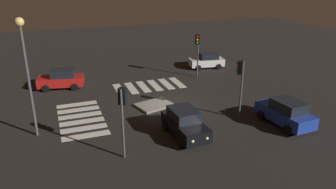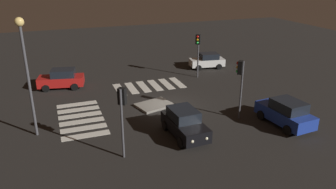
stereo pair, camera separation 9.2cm
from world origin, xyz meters
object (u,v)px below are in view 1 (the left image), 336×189
Objects in this scene: traffic_island at (154,105)px; car_blue at (285,113)px; traffic_light_west at (240,75)px; traffic_light_north at (123,106)px; car_white at (207,61)px; car_red at (61,79)px; car_black at (185,123)px; street_lamp at (25,58)px; traffic_light_south at (198,45)px.

car_blue is (-7.66, 6.43, 0.85)m from traffic_island.
car_blue is 1.02× the size of traffic_light_west.
traffic_island is 0.74× the size of traffic_light_north.
car_blue is 1.13× the size of car_white.
car_black is at bearing 130.28° from car_red.
traffic_island is 0.80× the size of car_white.
car_red is at bearing 12.98° from car_white.
traffic_light_north is at bearing -77.63° from car_black.
car_black is at bearing 57.88° from traffic_light_west.
car_blue is 0.58× the size of street_lamp.
traffic_light_west is at bearing 34.28° from traffic_light_south.
traffic_light_north is (9.09, 2.34, -0.08)m from traffic_light_west.
street_lamp is (8.93, 1.97, 5.21)m from traffic_island.
car_black is (7.32, -0.98, -0.04)m from car_blue.
traffic_light_west is at bearing -36.72° from traffic_light_north.
traffic_island is at bearing -179.16° from car_black.
traffic_light_west reaches higher than traffic_island.
traffic_light_west is at bearing 81.33° from car_white.
traffic_light_south is at bearing 148.60° from car_black.
traffic_light_north is at bearing 85.91° from car_blue.
street_lamp reaches higher than car_white.
traffic_light_south is (-1.31, -9.91, 0.01)m from traffic_light_west.
car_red is at bearing -46.64° from traffic_island.
traffic_light_west is (-4.76, -1.17, 2.43)m from car_black.
traffic_light_north reaches higher than traffic_island.
car_white is (-8.95, -8.42, 0.73)m from traffic_island.
traffic_light_west reaches higher than car_blue.
traffic_island is 0.72× the size of traffic_light_south.
traffic_light_north is at bearing 136.72° from street_lamp.
car_blue is at bearing 79.68° from car_black.
traffic_light_south reaches higher than traffic_light_north.
car_blue reaches higher than car_white.
traffic_island is 9.13m from traffic_light_south.
traffic_light_south reaches higher than car_blue.
car_black is (-0.34, 5.45, 0.81)m from traffic_island.
car_red is at bearing -54.62° from traffic_light_south.
traffic_light_north is 0.55× the size of street_lamp.
car_black is 0.55× the size of street_lamp.
traffic_island is 0.72× the size of traffic_light_west.
car_black is 0.97× the size of traffic_light_south.
traffic_light_south is (-6.41, -5.63, 3.25)m from traffic_island.
car_black is 10.83m from street_lamp.
traffic_light_north is (4.33, 1.17, 2.36)m from car_black.
street_lamp is at bearing -21.83° from traffic_light_south.
car_blue is 1.05× the size of traffic_light_north.
car_blue reaches higher than car_black.
car_white is 16.33m from car_black.
street_lamp is at bearing 69.93° from car_blue.
traffic_light_west is 9.39m from traffic_light_north.
car_white is 0.90× the size of traffic_light_west.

